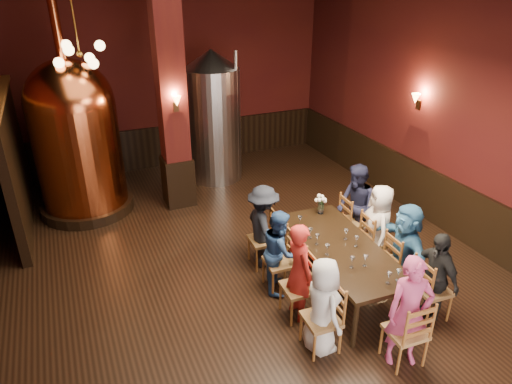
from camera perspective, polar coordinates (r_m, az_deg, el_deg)
name	(u,v)px	position (r m, az deg, el deg)	size (l,w,h in m)	color
room	(242,139)	(6.45, -1.77, 6.67)	(10.00, 10.02, 4.50)	black
wainscot_right	(437,199)	(9.26, 21.72, -0.82)	(0.08, 9.90, 1.00)	black
wainscot_back	(167,145)	(11.52, -11.04, 5.73)	(7.90, 0.08, 1.00)	black
column	(171,96)	(8.94, -10.54, 11.70)	(0.58, 0.58, 4.50)	#42120E
partition	(15,164)	(9.45, -27.90, 3.15)	(0.22, 3.50, 2.40)	black
pendant_cluster	(80,54)	(8.66, -21.19, 15.77)	(0.90, 0.90, 1.70)	#A57226
sconce_wall	(419,101)	(9.19, 19.74, 10.70)	(0.20, 0.20, 0.36)	black
sconce_column	(176,102)	(8.67, -10.01, 10.96)	(0.20, 0.20, 0.36)	black
dining_table	(342,249)	(6.87, 10.66, -7.04)	(1.13, 2.45, 0.75)	black
chair_0	(321,319)	(5.96, 8.17, -15.41)	(0.46, 0.46, 0.92)	brown
person_0	(322,306)	(5.83, 8.30, -13.92)	(0.65, 0.42, 1.32)	silver
chair_1	(298,287)	(6.42, 5.31, -11.79)	(0.46, 0.46, 0.92)	brown
person_1	(299,271)	(6.26, 5.41, -9.86)	(0.53, 0.35, 1.45)	#AD221D
chair_2	(279,262)	(6.90, 2.94, -8.69)	(0.46, 0.46, 0.92)	brown
person_2	(280,251)	(6.79, 2.98, -7.34)	(0.64, 0.31, 1.31)	navy
chair_3	(263,239)	(7.42, 0.90, -5.95)	(0.46, 0.46, 0.92)	brown
person_3	(263,227)	(7.29, 0.91, -4.35)	(0.91, 0.52, 1.40)	black
chair_4	(432,289)	(6.81, 21.14, -11.22)	(0.46, 0.46, 0.92)	brown
person_4	(435,276)	(6.69, 21.43, -9.78)	(0.79, 0.33, 1.34)	black
chair_5	(402,262)	(7.21, 17.74, -8.39)	(0.46, 0.46, 0.92)	brown
person_5	(404,248)	(7.08, 18.02, -6.69)	(1.32, 0.42, 1.43)	teal
chair_6	(376,240)	(7.64, 14.80, -5.88)	(0.46, 0.46, 0.92)	brown
person_6	(378,227)	(7.52, 15.02, -4.24)	(0.70, 0.45, 1.43)	silver
chair_7	(354,221)	(8.11, 12.17, -3.60)	(0.46, 0.46, 0.92)	brown
person_7	(356,207)	(7.98, 12.36, -1.80)	(0.73, 0.36, 1.49)	#1B1D37
chair_8	(406,331)	(6.02, 18.19, -16.19)	(0.46, 0.46, 0.92)	brown
person_8	(409,313)	(5.84, 18.58, -14.10)	(0.54, 0.36, 1.49)	#AF3A6A
copper_kettle	(76,137)	(9.34, -21.57, 6.44)	(1.86, 1.86, 4.25)	black
steel_vessel	(214,117)	(10.32, -5.33, 9.36)	(1.32, 1.32, 2.92)	#B2B2B7
rose_vase	(321,201)	(7.55, 8.16, -1.15)	(0.20, 0.20, 0.34)	white
wine_glass_0	(327,250)	(6.55, 8.89, -7.15)	(0.07, 0.07, 0.17)	white
wine_glass_1	(389,278)	(6.17, 16.25, -10.29)	(0.07, 0.07, 0.17)	white
wine_glass_2	(300,221)	(7.21, 5.49, -3.64)	(0.07, 0.07, 0.17)	white
wine_glass_3	(398,275)	(6.26, 17.36, -9.89)	(0.07, 0.07, 0.17)	white
wine_glass_4	(317,239)	(6.77, 7.63, -5.89)	(0.07, 0.07, 0.17)	white
wine_glass_5	(346,234)	(6.96, 11.17, -5.22)	(0.07, 0.07, 0.17)	white
wine_glass_6	(310,233)	(6.90, 6.77, -5.14)	(0.07, 0.07, 0.17)	white
wine_glass_7	(352,262)	(6.35, 11.91, -8.60)	(0.07, 0.07, 0.17)	white
wine_glass_8	(365,261)	(6.42, 13.49, -8.37)	(0.07, 0.07, 0.17)	white
wine_glass_9	(356,241)	(6.82, 12.42, -6.03)	(0.07, 0.07, 0.17)	white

